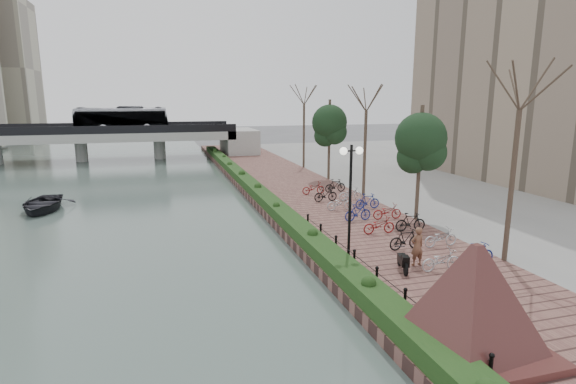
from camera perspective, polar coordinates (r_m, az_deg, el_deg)
name	(u,v)px	position (r m, az deg, el deg)	size (l,w,h in m)	color
ground	(352,316)	(16.17, 8.17, -15.31)	(220.00, 220.00, 0.00)	#59595B
river_water	(42,195)	(39.79, -28.72, -0.33)	(30.00, 130.00, 0.02)	#3F4F46
promenade	(304,197)	(32.96, 2.11, -0.68)	(8.00, 75.00, 0.50)	brown
inland_pavement	(487,186)	(40.81, 23.99, 0.72)	(24.00, 75.00, 0.50)	gray
hedge	(252,186)	(34.37, -4.58, 0.74)	(1.10, 56.00, 0.60)	#153914
chain_fence	(365,268)	(18.03, 9.73, -9.47)	(0.10, 14.10, 0.70)	black
granite_monument	(473,297)	(13.52, 22.42, -12.21)	(5.77, 5.77, 3.03)	#411C1D
lamppost	(351,179)	(18.76, 7.96, 1.70)	(1.02, 0.32, 4.99)	black
motorcycle	(403,260)	(18.90, 14.36, -8.41)	(0.43, 1.38, 0.87)	black
pedestrian	(417,246)	(19.50, 16.08, -6.65)	(0.60, 0.40, 1.65)	brown
bicycle_parking	(372,212)	(26.25, 10.61, -2.48)	(2.40, 17.32, 1.00)	#BBBCC0
street_trees	(387,157)	(29.58, 12.51, 4.38)	(3.20, 37.12, 6.80)	#362720
bridge	(89,133)	(58.75, -23.97, 6.86)	(36.00, 10.77, 6.50)	#9E9D99
boat	(42,204)	(33.99, -28.78, -1.30)	(3.43, 4.80, 0.99)	#222228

